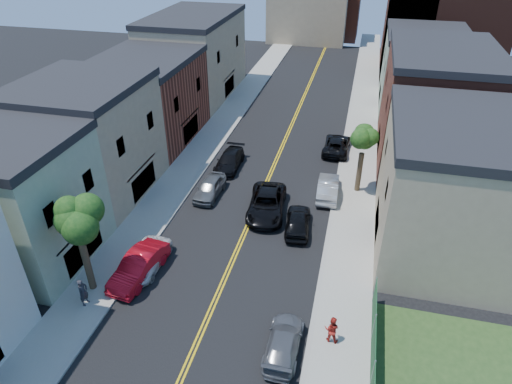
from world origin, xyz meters
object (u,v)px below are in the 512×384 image
Objects in this scene: grey_car_right at (284,342)px; black_car_right at (298,221)px; black_suv_lane at (267,204)px; pedestrian_right at (332,329)px; grey_car_left at (210,188)px; pedestrian_left at (83,292)px; red_sedan at (139,266)px; silver_car_right at (328,188)px; dark_car_right_far at (337,145)px; black_car_left at (229,161)px; white_pickup at (146,259)px.

grey_car_right is 1.00× the size of black_car_right.
pedestrian_right is (6.24, -11.57, 0.18)m from black_suv_lane.
pedestrian_left is at bearing -101.92° from grey_car_left.
black_car_right is 15.61m from pedestrian_left.
red_sedan reaches higher than silver_car_right.
black_suv_lane is (-4.48, -3.69, 0.04)m from silver_car_right.
silver_car_right is at bearing 33.43° from black_suv_lane.
dark_car_right_far is (0.00, 8.56, -0.06)m from silver_car_right.
grey_car_right is 0.85× the size of dark_car_right_far.
red_sedan is 1.13× the size of grey_car_right.
black_suv_lane is at bearing 61.84° from red_sedan.
black_car_left is 1.12× the size of grey_car_right.
black_car_right is 0.94× the size of silver_car_right.
silver_car_right is at bearing -33.01° from pedestrian_left.
red_sedan is 1.06× the size of silver_car_right.
white_pickup is 0.96× the size of silver_car_right.
pedestrian_left is at bearing -101.37° from black_car_left.
black_suv_lane is at bearing -35.90° from black_car_right.
black_suv_lane is (-4.48, -12.25, 0.10)m from dark_car_right_far.
pedestrian_left is at bearing 63.60° from dark_car_right_far.
silver_car_right reaches higher than dark_car_right_far.
dark_car_right_far is 23.89m from pedestrian_right.
black_car_left is at bearing 83.97° from white_pickup.
pedestrian_right reaches higher than white_pickup.
black_suv_lane reaches higher than grey_car_right.
pedestrian_right is (1.76, -23.82, 0.28)m from dark_car_right_far.
grey_car_right is at bearing -66.05° from black_car_left.
silver_car_right is (9.51, -2.77, 0.06)m from black_car_left.
pedestrian_right is at bearing -58.71° from black_car_left.
black_car_left is at bearing 32.88° from dark_car_right_far.
dark_car_right_far is 2.84× the size of pedestrian_left.
pedestrian_right is (12.76, -3.33, 0.37)m from white_pickup.
black_car_right is 10.52m from pedestrian_right.
pedestrian_left is (-2.05, -3.16, 0.24)m from red_sedan.
black_car_right reaches higher than black_car_left.
white_pickup is at bearing 97.14° from red_sedan.
black_car_right is at bearing 35.10° from white_pickup.
pedestrian_right is at bearing -14.89° from white_pickup.
red_sedan reaches higher than black_suv_lane.
dark_car_right_far is 13.05m from black_suv_lane.
pedestrian_left is at bearing -130.76° from black_suv_lane.
black_suv_lane is (-2.78, 1.64, 0.07)m from black_car_right.
dark_car_right_far is (11.00, 21.46, -0.10)m from red_sedan.
pedestrian_right reaches higher than black_car_right.
pedestrian_left reaches higher than grey_car_right.
red_sedan is 0.96× the size of dark_car_right_far.
white_pickup is 14.77m from black_car_left.
black_car_left is at bearing -65.30° from grey_car_right.
pedestrian_left reaches higher than black_car_left.
grey_car_right is 11.16m from black_car_right.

